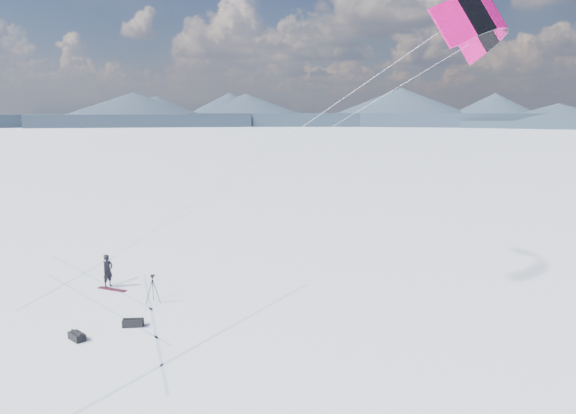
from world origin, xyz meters
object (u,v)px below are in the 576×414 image
Objects in this scene: tripod at (153,284)px; gear_bag_a at (133,323)px; gear_bag_b at (77,336)px; snowboard at (112,289)px; snowkiter at (109,287)px.

gear_bag_a is (1.32, -2.52, -0.68)m from tripod.
tripod reaches higher than gear_bag_b.
snowboard is at bearing 159.71° from tripod.
snowkiter is at bearing 147.85° from snowboard.
snowboard is at bearing 138.64° from gear_bag_b.
tripod is at bearing 82.60° from gear_bag_a.
tripod is (3.52, -0.60, 0.84)m from snowkiter.
snowkiter is at bearing 156.76° from tripod.
snowkiter is at bearing 112.22° from gear_bag_a.
gear_bag_a is 1.07× the size of gear_bag_b.
snowboard is 6.04m from gear_bag_b.
snowboard is (0.51, -0.24, 0.02)m from snowkiter.
tripod reaches higher than gear_bag_a.
snowboard is at bearing 111.47° from gear_bag_a.
tripod is at bearing -13.01° from snowboard.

